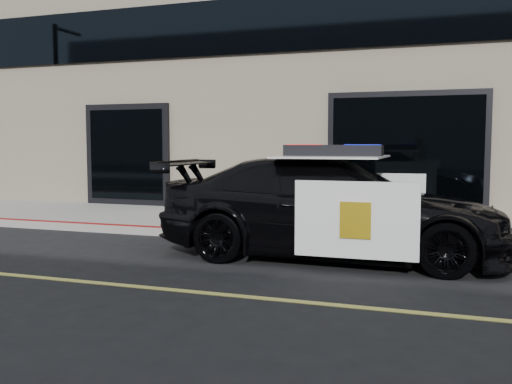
% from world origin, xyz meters
% --- Properties ---
extents(ground, '(120.00, 120.00, 0.00)m').
position_xyz_m(ground, '(0.00, 0.00, 0.00)').
color(ground, black).
rests_on(ground, ground).
extents(sidewalk_n, '(60.00, 3.50, 0.15)m').
position_xyz_m(sidewalk_n, '(0.00, 5.25, 0.07)').
color(sidewalk_n, gray).
rests_on(sidewalk_n, ground).
extents(police_car, '(2.49, 5.32, 1.72)m').
position_xyz_m(police_car, '(-1.72, 2.55, 0.77)').
color(police_car, black).
rests_on(police_car, ground).
extents(fire_hydrant, '(0.32, 0.44, 0.70)m').
position_xyz_m(fire_hydrant, '(-3.94, 4.44, 0.48)').
color(fire_hydrant, beige).
rests_on(fire_hydrant, sidewalk_n).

